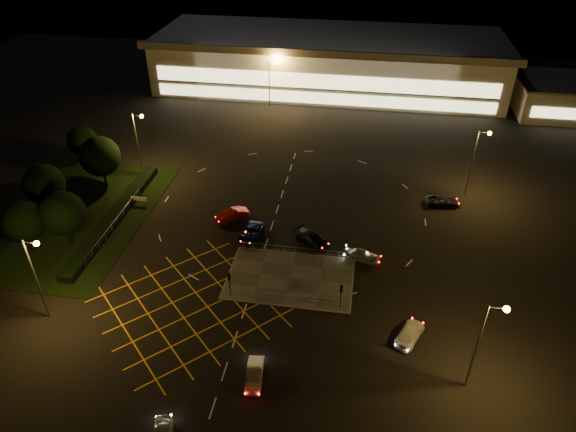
# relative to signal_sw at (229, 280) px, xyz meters

# --- Properties ---
(ground) EXTENTS (180.00, 180.00, 0.00)m
(ground) POSITION_rel_signal_sw_xyz_m (4.00, 5.99, -2.37)
(ground) COLOR black
(ground) RESTS_ON ground
(pedestrian_island) EXTENTS (14.00, 9.00, 0.12)m
(pedestrian_island) POSITION_rel_signal_sw_xyz_m (6.00, 3.99, -2.31)
(pedestrian_island) COLOR #4C4944
(pedestrian_island) RESTS_ON ground
(grass_verge) EXTENTS (18.00, 30.00, 0.08)m
(grass_verge) POSITION_rel_signal_sw_xyz_m (-24.00, 11.99, -2.33)
(grass_verge) COLOR black
(grass_verge) RESTS_ON ground
(hedge) EXTENTS (2.00, 26.00, 1.00)m
(hedge) POSITION_rel_signal_sw_xyz_m (-19.00, 11.99, -1.87)
(hedge) COLOR black
(hedge) RESTS_ON ground
(supermarket) EXTENTS (72.00, 26.50, 10.50)m
(supermarket) POSITION_rel_signal_sw_xyz_m (4.00, 67.95, 2.95)
(supermarket) COLOR beige
(supermarket) RESTS_ON ground
(retail_unit_a) EXTENTS (18.80, 14.80, 6.35)m
(retail_unit_a) POSITION_rel_signal_sw_xyz_m (50.00, 59.97, 0.85)
(retail_unit_a) COLOR beige
(retail_unit_a) RESTS_ON ground
(streetlight_sw) EXTENTS (1.78, 0.56, 10.03)m
(streetlight_sw) POSITION_rel_signal_sw_xyz_m (-17.56, -6.01, 4.20)
(streetlight_sw) COLOR slate
(streetlight_sw) RESTS_ON ground
(streetlight_se) EXTENTS (1.78, 0.56, 10.03)m
(streetlight_se) POSITION_rel_signal_sw_xyz_m (24.44, -8.01, 4.20)
(streetlight_se) COLOR slate
(streetlight_se) RESTS_ON ground
(streetlight_nw) EXTENTS (1.78, 0.56, 10.03)m
(streetlight_nw) POSITION_rel_signal_sw_xyz_m (-19.56, 23.99, 4.20)
(streetlight_nw) COLOR slate
(streetlight_nw) RESTS_ON ground
(streetlight_ne) EXTENTS (1.78, 0.56, 10.03)m
(streetlight_ne) POSITION_rel_signal_sw_xyz_m (28.44, 25.99, 4.20)
(streetlight_ne) COLOR slate
(streetlight_ne) RESTS_ON ground
(streetlight_far_left) EXTENTS (1.78, 0.56, 10.03)m
(streetlight_far_left) POSITION_rel_signal_sw_xyz_m (-5.56, 53.99, 4.20)
(streetlight_far_left) COLOR slate
(streetlight_far_left) RESTS_ON ground
(streetlight_far_right) EXTENTS (1.78, 0.56, 10.03)m
(streetlight_far_right) POSITION_rel_signal_sw_xyz_m (34.44, 55.99, 4.20)
(streetlight_far_right) COLOR slate
(streetlight_far_right) RESTS_ON ground
(signal_sw) EXTENTS (0.28, 0.30, 3.15)m
(signal_sw) POSITION_rel_signal_sw_xyz_m (0.00, 0.00, 0.00)
(signal_sw) COLOR black
(signal_sw) RESTS_ON pedestrian_island
(signal_se) EXTENTS (0.28, 0.30, 3.15)m
(signal_se) POSITION_rel_signal_sw_xyz_m (12.00, 0.00, 0.00)
(signal_se) COLOR black
(signal_se) RESTS_ON pedestrian_island
(signal_nw) EXTENTS (0.28, 0.30, 3.15)m
(signal_nw) POSITION_rel_signal_sw_xyz_m (0.00, 7.99, 0.00)
(signal_nw) COLOR black
(signal_nw) RESTS_ON pedestrian_island
(signal_ne) EXTENTS (0.28, 0.30, 3.15)m
(signal_ne) POSITION_rel_signal_sw_xyz_m (12.00, 7.99, 0.00)
(signal_ne) COLOR black
(signal_ne) RESTS_ON pedestrian_island
(tree_a) EXTENTS (5.04, 5.04, 6.86)m
(tree_a) POSITION_rel_signal_sw_xyz_m (-26.00, 3.99, 1.97)
(tree_a) COLOR black
(tree_a) RESTS_ON ground
(tree_b) EXTENTS (5.40, 5.40, 7.35)m
(tree_b) POSITION_rel_signal_sw_xyz_m (-28.00, 11.99, 2.28)
(tree_b) COLOR black
(tree_b) RESTS_ON ground
(tree_c) EXTENTS (5.76, 5.76, 7.84)m
(tree_c) POSITION_rel_signal_sw_xyz_m (-24.00, 19.99, 2.59)
(tree_c) COLOR black
(tree_c) RESTS_ON ground
(tree_d) EXTENTS (4.68, 4.68, 6.37)m
(tree_d) POSITION_rel_signal_sw_xyz_m (-30.00, 25.99, 1.65)
(tree_d) COLOR black
(tree_d) RESTS_ON ground
(tree_e) EXTENTS (5.40, 5.40, 7.35)m
(tree_e) POSITION_rel_signal_sw_xyz_m (-22.00, 5.99, 2.28)
(tree_e) COLOR black
(tree_e) RESTS_ON ground
(car_queue_white) EXTENTS (1.86, 4.19, 1.34)m
(car_queue_white) POSITION_rel_signal_sw_xyz_m (4.97, -10.44, -1.70)
(car_queue_white) COLOR silver
(car_queue_white) RESTS_ON ground
(car_left_blue) EXTENTS (2.92, 5.18, 1.37)m
(car_left_blue) POSITION_rel_signal_sw_xyz_m (-0.12, 11.02, -1.68)
(car_left_blue) COLOR #0C1A4A
(car_left_blue) RESTS_ON ground
(car_far_dkgrey) EXTENTS (5.18, 4.44, 1.43)m
(car_far_dkgrey) POSITION_rel_signal_sw_xyz_m (7.71, 10.99, -1.65)
(car_far_dkgrey) COLOR black
(car_far_dkgrey) RESTS_ON ground
(car_right_silver) EXTENTS (4.25, 2.36, 1.37)m
(car_right_silver) POSITION_rel_signal_sw_xyz_m (14.02, 8.67, -1.68)
(car_right_silver) COLOR silver
(car_right_silver) RESTS_ON ground
(car_circ_red) EXTENTS (4.49, 3.84, 1.46)m
(car_circ_red) POSITION_rel_signal_sw_xyz_m (-3.49, 14.53, -1.64)
(car_circ_red) COLOR #97110B
(car_circ_red) RESTS_ON ground
(car_east_grey) EXTENTS (4.81, 2.62, 1.28)m
(car_east_grey) POSITION_rel_signal_sw_xyz_m (24.52, 22.70, -1.73)
(car_east_grey) COLOR black
(car_east_grey) RESTS_ON ground
(car_approach_white) EXTENTS (3.58, 4.96, 1.33)m
(car_approach_white) POSITION_rel_signal_sw_xyz_m (19.15, -3.08, -1.70)
(car_approach_white) COLOR silver
(car_approach_white) RESTS_ON ground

